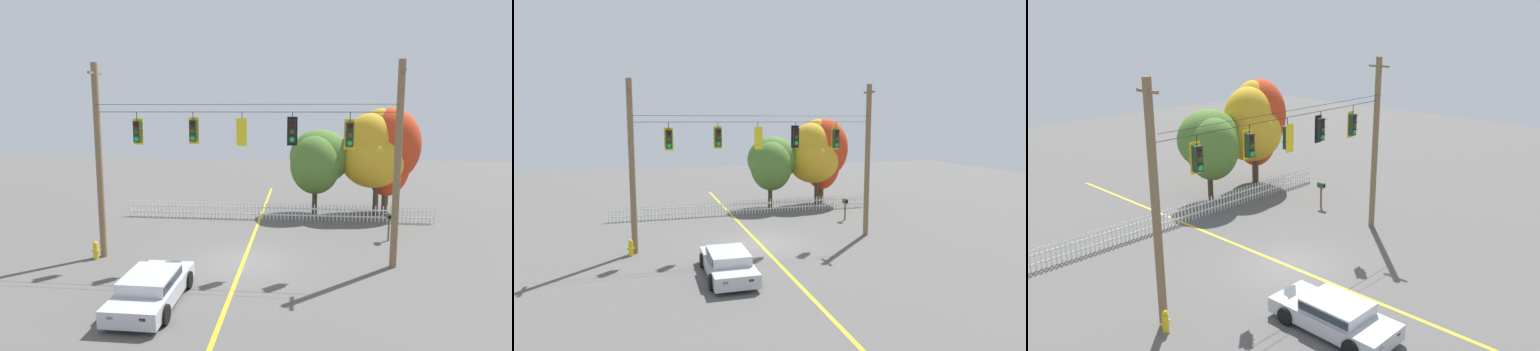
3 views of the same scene
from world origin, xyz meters
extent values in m
plane|color=#565451|center=(0.00, 0.00, 0.00)|extent=(80.00, 80.00, 0.00)
cube|color=gold|center=(0.00, 0.00, 0.00)|extent=(0.16, 36.00, 0.01)
cylinder|color=brown|center=(-6.42, 0.00, 4.31)|extent=(0.29, 0.29, 8.63)
cylinder|color=brown|center=(6.42, 0.00, 4.31)|extent=(0.29, 0.29, 8.63)
cube|color=brown|center=(-6.42, 0.00, 8.18)|extent=(0.10, 1.10, 0.10)
cube|color=brown|center=(6.42, 0.00, 8.18)|extent=(0.10, 1.10, 0.10)
cylinder|color=black|center=(0.00, 0.00, 6.53)|extent=(12.63, 0.02, 0.02)
cylinder|color=black|center=(0.00, -0.25, 6.85)|extent=(12.63, 0.02, 0.02)
cylinder|color=black|center=(-4.61, 0.00, 6.34)|extent=(0.03, 0.03, 0.39)
cube|color=yellow|center=(-4.61, 0.13, 5.69)|extent=(0.43, 0.02, 1.14)
cube|color=#1E3323|center=(-4.61, 0.00, 5.69)|extent=(0.30, 0.24, 0.92)
cylinder|color=#410706|center=(-4.61, -0.14, 5.99)|extent=(0.20, 0.03, 0.20)
cube|color=#1E3323|center=(-4.61, -0.18, 6.11)|extent=(0.22, 0.12, 0.06)
cylinder|color=#463B09|center=(-4.61, -0.14, 5.69)|extent=(0.20, 0.03, 0.20)
cube|color=#1E3323|center=(-4.61, -0.18, 5.80)|extent=(0.22, 0.12, 0.06)
cylinder|color=green|center=(-4.61, -0.14, 5.38)|extent=(0.20, 0.03, 0.20)
cube|color=#1E3323|center=(-4.61, -0.18, 5.50)|extent=(0.22, 0.12, 0.06)
cylinder|color=black|center=(-2.14, 0.00, 6.37)|extent=(0.03, 0.03, 0.34)
cube|color=yellow|center=(-2.14, 0.13, 5.74)|extent=(0.43, 0.02, 1.14)
cube|color=#1E3323|center=(-2.14, 0.00, 5.74)|extent=(0.30, 0.24, 0.92)
cylinder|color=#410706|center=(-2.14, -0.14, 6.04)|extent=(0.20, 0.03, 0.20)
cube|color=#1E3323|center=(-2.14, -0.18, 6.16)|extent=(0.22, 0.12, 0.06)
cylinder|color=#463B09|center=(-2.14, -0.14, 5.74)|extent=(0.20, 0.03, 0.20)
cube|color=#1E3323|center=(-2.14, -0.18, 5.85)|extent=(0.22, 0.12, 0.06)
cylinder|color=green|center=(-2.14, -0.14, 5.43)|extent=(0.20, 0.03, 0.20)
cube|color=#1E3323|center=(-2.14, -0.18, 5.55)|extent=(0.22, 0.12, 0.06)
cylinder|color=black|center=(-0.04, 0.00, 6.35)|extent=(0.03, 0.03, 0.37)
cube|color=yellow|center=(-0.04, -0.13, 5.70)|extent=(0.43, 0.02, 1.16)
cube|color=black|center=(-0.04, 0.00, 5.70)|extent=(0.30, 0.24, 0.94)
cylinder|color=#410706|center=(-0.04, 0.14, 6.01)|extent=(0.20, 0.03, 0.20)
cube|color=black|center=(-0.04, 0.18, 6.13)|extent=(0.22, 0.12, 0.06)
cylinder|color=#463B09|center=(-0.04, 0.14, 5.70)|extent=(0.20, 0.03, 0.20)
cube|color=black|center=(-0.04, 0.18, 5.81)|extent=(0.22, 0.12, 0.06)
cylinder|color=green|center=(-0.04, 0.14, 5.39)|extent=(0.20, 0.03, 0.20)
cube|color=black|center=(-0.04, 0.18, 5.50)|extent=(0.22, 0.12, 0.06)
cylinder|color=black|center=(2.08, 0.00, 6.38)|extent=(0.03, 0.03, 0.31)
cube|color=black|center=(2.08, 0.13, 5.74)|extent=(0.43, 0.02, 1.21)
cube|color=black|center=(2.08, 0.00, 5.74)|extent=(0.30, 0.24, 0.98)
cylinder|color=#410706|center=(2.08, -0.14, 6.06)|extent=(0.20, 0.03, 0.20)
cube|color=black|center=(2.08, -0.18, 6.18)|extent=(0.22, 0.12, 0.06)
cylinder|color=#463B09|center=(2.08, -0.14, 5.74)|extent=(0.20, 0.03, 0.20)
cube|color=black|center=(2.08, -0.18, 5.85)|extent=(0.22, 0.12, 0.06)
cylinder|color=green|center=(2.08, -0.14, 5.41)|extent=(0.20, 0.03, 0.20)
cube|color=black|center=(2.08, -0.18, 5.53)|extent=(0.22, 0.12, 0.06)
cylinder|color=black|center=(4.44, 0.00, 6.33)|extent=(0.03, 0.03, 0.42)
cube|color=yellow|center=(4.44, 0.13, 5.61)|extent=(0.43, 0.02, 1.25)
cube|color=#1E3323|center=(4.44, 0.00, 5.61)|extent=(0.30, 0.24, 1.01)
cylinder|color=#410706|center=(4.44, -0.14, 5.95)|extent=(0.20, 0.03, 0.20)
cube|color=#1E3323|center=(4.44, -0.18, 6.07)|extent=(0.22, 0.12, 0.06)
cylinder|color=#463B09|center=(4.44, -0.14, 5.61)|extent=(0.20, 0.03, 0.20)
cube|color=#1E3323|center=(4.44, -0.18, 5.73)|extent=(0.22, 0.12, 0.06)
cylinder|color=green|center=(4.44, -0.14, 5.28)|extent=(0.20, 0.03, 0.20)
cube|color=#1E3323|center=(4.44, -0.18, 5.39)|extent=(0.22, 0.12, 0.06)
cube|color=white|center=(-8.13, 7.51, 0.49)|extent=(0.06, 0.04, 0.99)
cube|color=white|center=(-7.91, 7.51, 0.49)|extent=(0.06, 0.04, 0.99)
cube|color=white|center=(-7.68, 7.51, 0.49)|extent=(0.06, 0.04, 0.99)
cube|color=white|center=(-7.46, 7.51, 0.49)|extent=(0.06, 0.04, 0.99)
cube|color=white|center=(-7.23, 7.51, 0.49)|extent=(0.06, 0.04, 0.99)
cube|color=white|center=(-7.01, 7.51, 0.49)|extent=(0.06, 0.04, 0.99)
cube|color=white|center=(-6.78, 7.51, 0.49)|extent=(0.06, 0.04, 0.99)
cube|color=white|center=(-6.56, 7.51, 0.49)|extent=(0.06, 0.04, 0.99)
cube|color=white|center=(-6.34, 7.51, 0.49)|extent=(0.06, 0.04, 0.99)
cube|color=white|center=(-6.11, 7.51, 0.49)|extent=(0.06, 0.04, 0.99)
cube|color=white|center=(-5.89, 7.51, 0.49)|extent=(0.06, 0.04, 0.99)
cube|color=white|center=(-5.66, 7.51, 0.49)|extent=(0.06, 0.04, 0.99)
cube|color=white|center=(-5.44, 7.51, 0.49)|extent=(0.06, 0.04, 0.99)
cube|color=white|center=(-5.22, 7.51, 0.49)|extent=(0.06, 0.04, 0.99)
cube|color=white|center=(-4.99, 7.51, 0.49)|extent=(0.06, 0.04, 0.99)
cube|color=white|center=(-4.77, 7.51, 0.49)|extent=(0.06, 0.04, 0.99)
cube|color=white|center=(-4.54, 7.51, 0.49)|extent=(0.06, 0.04, 0.99)
cube|color=white|center=(-4.32, 7.51, 0.49)|extent=(0.06, 0.04, 0.99)
cube|color=white|center=(-4.09, 7.51, 0.49)|extent=(0.06, 0.04, 0.99)
cube|color=white|center=(-3.87, 7.51, 0.49)|extent=(0.06, 0.04, 0.99)
cube|color=white|center=(-3.65, 7.51, 0.49)|extent=(0.06, 0.04, 0.99)
cube|color=white|center=(-3.42, 7.51, 0.49)|extent=(0.06, 0.04, 0.99)
cube|color=white|center=(-3.20, 7.51, 0.49)|extent=(0.06, 0.04, 0.99)
cube|color=white|center=(-2.97, 7.51, 0.49)|extent=(0.06, 0.04, 0.99)
cube|color=white|center=(-2.75, 7.51, 0.49)|extent=(0.06, 0.04, 0.99)
cube|color=white|center=(-2.52, 7.51, 0.49)|extent=(0.06, 0.04, 0.99)
cube|color=white|center=(-2.30, 7.51, 0.49)|extent=(0.06, 0.04, 0.99)
cube|color=white|center=(-2.08, 7.51, 0.49)|extent=(0.06, 0.04, 0.99)
cube|color=white|center=(-1.85, 7.51, 0.49)|extent=(0.06, 0.04, 0.99)
cube|color=white|center=(-1.63, 7.51, 0.49)|extent=(0.06, 0.04, 0.99)
cube|color=white|center=(-1.40, 7.51, 0.49)|extent=(0.06, 0.04, 0.99)
cube|color=white|center=(-1.18, 7.51, 0.49)|extent=(0.06, 0.04, 0.99)
cube|color=white|center=(-0.96, 7.51, 0.49)|extent=(0.06, 0.04, 0.99)
cube|color=white|center=(-0.73, 7.51, 0.49)|extent=(0.06, 0.04, 0.99)
cube|color=white|center=(-0.51, 7.51, 0.49)|extent=(0.06, 0.04, 0.99)
cube|color=white|center=(-0.28, 7.51, 0.49)|extent=(0.06, 0.04, 0.99)
cube|color=white|center=(-0.06, 7.51, 0.49)|extent=(0.06, 0.04, 0.99)
cube|color=white|center=(0.17, 7.51, 0.49)|extent=(0.06, 0.04, 0.99)
cube|color=white|center=(0.39, 7.51, 0.49)|extent=(0.06, 0.04, 0.99)
cube|color=white|center=(0.61, 7.51, 0.49)|extent=(0.06, 0.04, 0.99)
cube|color=white|center=(0.84, 7.51, 0.49)|extent=(0.06, 0.04, 0.99)
cube|color=white|center=(1.06, 7.51, 0.49)|extent=(0.06, 0.04, 0.99)
cube|color=white|center=(1.29, 7.51, 0.49)|extent=(0.06, 0.04, 0.99)
cube|color=white|center=(1.51, 7.51, 0.49)|extent=(0.06, 0.04, 0.99)
cube|color=white|center=(1.74, 7.51, 0.49)|extent=(0.06, 0.04, 0.99)
cube|color=white|center=(1.96, 7.51, 0.49)|extent=(0.06, 0.04, 0.99)
cube|color=white|center=(2.18, 7.51, 0.49)|extent=(0.06, 0.04, 0.99)
cube|color=white|center=(2.41, 7.51, 0.49)|extent=(0.06, 0.04, 0.99)
cube|color=white|center=(2.63, 7.51, 0.49)|extent=(0.06, 0.04, 0.99)
cube|color=white|center=(2.86, 7.51, 0.49)|extent=(0.06, 0.04, 0.99)
cube|color=white|center=(3.08, 7.51, 0.49)|extent=(0.06, 0.04, 0.99)
cube|color=white|center=(3.31, 7.51, 0.49)|extent=(0.06, 0.04, 0.99)
cube|color=white|center=(3.53, 7.51, 0.49)|extent=(0.06, 0.04, 0.99)
cube|color=white|center=(3.75, 7.51, 0.49)|extent=(0.06, 0.04, 0.99)
cube|color=white|center=(3.98, 7.51, 0.49)|extent=(0.06, 0.04, 0.99)
cube|color=white|center=(4.20, 7.51, 0.49)|extent=(0.06, 0.04, 0.99)
cube|color=white|center=(4.43, 7.51, 0.49)|extent=(0.06, 0.04, 0.99)
cube|color=white|center=(4.65, 7.51, 0.49)|extent=(0.06, 0.04, 0.99)
cube|color=white|center=(4.87, 7.51, 0.49)|extent=(0.06, 0.04, 0.99)
cube|color=white|center=(5.10, 7.51, 0.49)|extent=(0.06, 0.04, 0.99)
cube|color=white|center=(5.32, 7.51, 0.49)|extent=(0.06, 0.04, 0.99)
cube|color=white|center=(5.55, 7.51, 0.49)|extent=(0.06, 0.04, 0.99)
cube|color=white|center=(5.77, 7.51, 0.49)|extent=(0.06, 0.04, 0.99)
cube|color=white|center=(6.00, 7.51, 0.49)|extent=(0.06, 0.04, 0.99)
cube|color=white|center=(6.22, 7.51, 0.49)|extent=(0.06, 0.04, 0.99)
cube|color=white|center=(6.44, 7.51, 0.49)|extent=(0.06, 0.04, 0.99)
cube|color=white|center=(6.67, 7.51, 0.49)|extent=(0.06, 0.04, 0.99)
cube|color=white|center=(6.89, 7.51, 0.49)|extent=(0.06, 0.04, 0.99)
cube|color=white|center=(7.12, 7.51, 0.49)|extent=(0.06, 0.04, 0.99)
cube|color=white|center=(7.34, 7.51, 0.49)|extent=(0.06, 0.04, 0.99)
cube|color=white|center=(7.57, 7.51, 0.49)|extent=(0.06, 0.04, 0.99)
cube|color=white|center=(7.79, 7.51, 0.49)|extent=(0.06, 0.04, 0.99)
cube|color=white|center=(8.01, 7.51, 0.49)|extent=(0.06, 0.04, 0.99)
cube|color=white|center=(8.24, 7.51, 0.49)|extent=(0.06, 0.04, 0.99)
cube|color=white|center=(8.46, 7.51, 0.49)|extent=(0.06, 0.04, 0.99)
cube|color=white|center=(8.69, 7.51, 0.49)|extent=(0.06, 0.04, 0.99)
cube|color=white|center=(8.91, 7.51, 0.49)|extent=(0.06, 0.04, 0.99)
cube|color=white|center=(9.13, 7.51, 0.49)|extent=(0.06, 0.04, 0.99)
cube|color=white|center=(9.36, 7.51, 0.49)|extent=(0.06, 0.04, 0.99)
cube|color=white|center=(9.58, 7.51, 0.49)|extent=(0.06, 0.04, 0.99)
cube|color=white|center=(9.81, 7.51, 0.49)|extent=(0.06, 0.04, 0.99)
cube|color=white|center=(10.03, 7.51, 0.49)|extent=(0.06, 0.04, 0.99)
cube|color=white|center=(10.26, 7.51, 0.49)|extent=(0.06, 0.04, 0.99)
cube|color=white|center=(1.06, 7.54, 0.30)|extent=(18.39, 0.03, 0.08)
cube|color=white|center=(1.06, 7.54, 0.71)|extent=(18.39, 0.03, 0.08)
cylinder|color=#473828|center=(3.35, 9.29, 1.08)|extent=(0.32, 0.32, 2.16)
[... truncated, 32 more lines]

